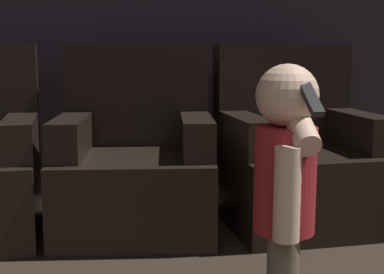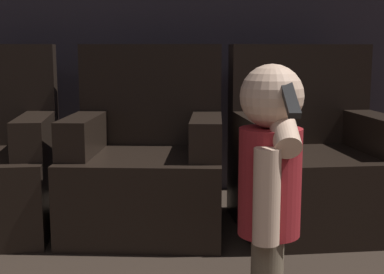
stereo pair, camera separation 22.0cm
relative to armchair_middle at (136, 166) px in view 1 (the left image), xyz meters
The scene contains 4 objects.
wall_back 1.26m from the armchair_middle, 81.05° to the left, with size 8.40×0.05×2.60m.
armchair_middle is the anchor object (origin of this frame).
armchair_right 0.92m from the armchair_middle, ahead, with size 0.89×0.85×1.01m.
person_toddler 1.33m from the armchair_middle, 69.04° to the right, with size 0.21×0.36×0.93m.
Camera 1 is at (-0.18, 0.80, 0.97)m, focal length 50.00 mm.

